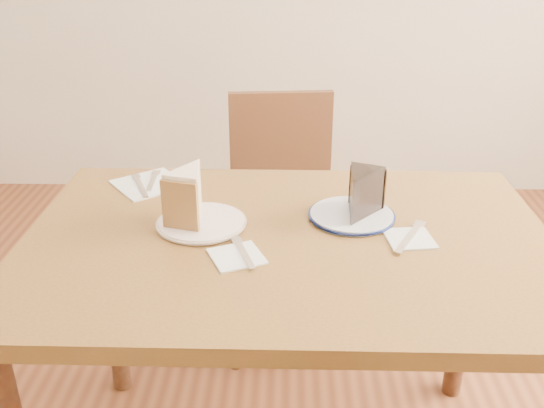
{
  "coord_description": "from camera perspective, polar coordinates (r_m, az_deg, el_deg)",
  "views": [
    {
      "loc": [
        -0.0,
        -1.21,
        1.4
      ],
      "look_at": [
        -0.04,
        0.06,
        0.8
      ],
      "focal_mm": 40.0,
      "sensor_mm": 36.0,
      "label": 1
    }
  ],
  "objects": [
    {
      "name": "table",
      "position": [
        1.42,
        1.49,
        -6.56
      ],
      "size": [
        1.2,
        0.8,
        0.75
      ],
      "color": "#482F13",
      "rests_on": "ground"
    },
    {
      "name": "chair_far",
      "position": [
        2.11,
        1.08,
        -0.53
      ],
      "size": [
        0.47,
        0.47,
        0.86
      ],
      "rotation": [
        0.0,
        0.0,
        3.24
      ],
      "color": "#331B0F",
      "rests_on": "ground"
    },
    {
      "name": "plate_cream",
      "position": [
        1.43,
        -6.65,
        -1.76
      ],
      "size": [
        0.2,
        0.2,
        0.01
      ],
      "primitive_type": "cylinder",
      "color": "white",
      "rests_on": "table"
    },
    {
      "name": "plate_navy",
      "position": [
        1.46,
        7.49,
        -1.06
      ],
      "size": [
        0.2,
        0.2,
        0.01
      ],
      "primitive_type": "cylinder",
      "color": "silver",
      "rests_on": "table"
    },
    {
      "name": "carrot_cake",
      "position": [
        1.42,
        -7.6,
        0.86
      ],
      "size": [
        0.11,
        0.13,
        0.11
      ],
      "primitive_type": null,
      "rotation": [
        0.0,
        0.0,
        -0.26
      ],
      "color": "beige",
      "rests_on": "plate_cream"
    },
    {
      "name": "chocolate_cake",
      "position": [
        1.43,
        8.24,
        0.68
      ],
      "size": [
        0.13,
        0.14,
        0.1
      ],
      "primitive_type": null,
      "rotation": [
        0.0,
        0.0,
        2.74
      ],
      "color": "black",
      "rests_on": "plate_navy"
    },
    {
      "name": "napkin_cream",
      "position": [
        1.29,
        -3.34,
        -4.94
      ],
      "size": [
        0.14,
        0.14,
        0.0
      ],
      "primitive_type": "cube",
      "rotation": [
        0.0,
        0.0,
        0.41
      ],
      "color": "white",
      "rests_on": "table"
    },
    {
      "name": "napkin_navy",
      "position": [
        1.39,
        12.82,
        -3.19
      ],
      "size": [
        0.11,
        0.11,
        0.0
      ],
      "primitive_type": "cube",
      "rotation": [
        0.0,
        0.0,
        0.13
      ],
      "color": "white",
      "rests_on": "table"
    },
    {
      "name": "napkin_spare",
      "position": [
        1.67,
        -11.46,
        1.86
      ],
      "size": [
        0.23,
        0.23,
        0.0
      ],
      "primitive_type": "cube",
      "rotation": [
        0.0,
        0.0,
        0.65
      ],
      "color": "white",
      "rests_on": "table"
    },
    {
      "name": "fork_cream",
      "position": [
        1.29,
        -2.69,
        -4.62
      ],
      "size": [
        0.06,
        0.14,
        0.0
      ],
      "primitive_type": "cube",
      "rotation": [
        0.0,
        0.0,
        0.34
      ],
      "color": "silver",
      "rests_on": "napkin_cream"
    },
    {
      "name": "knife_navy",
      "position": [
        1.39,
        12.85,
        -3.02
      ],
      "size": [
        0.09,
        0.16,
        0.0
      ],
      "primitive_type": "cube",
      "rotation": [
        0.0,
        0.0,
        -0.49
      ],
      "color": "white",
      "rests_on": "napkin_navy"
    },
    {
      "name": "fork_spare",
      "position": [
        1.67,
        -11.16,
        2.15
      ],
      "size": [
        0.02,
        0.14,
        0.0
      ],
      "primitive_type": "cube",
      "rotation": [
        0.0,
        0.0,
        0.04
      ],
      "color": "silver",
      "rests_on": "napkin_spare"
    },
    {
      "name": "knife_spare",
      "position": [
        1.65,
        -12.29,
        1.7
      ],
      "size": [
        0.07,
        0.15,
        0.0
      ],
      "primitive_type": "cube",
      "rotation": [
        0.0,
        0.0,
        0.39
      ],
      "color": "silver",
      "rests_on": "napkin_spare"
    }
  ]
}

